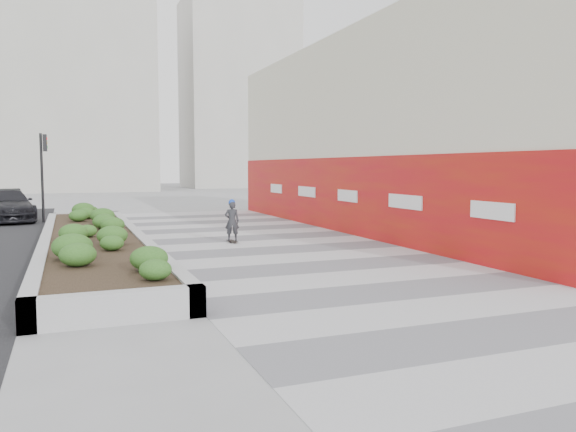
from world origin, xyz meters
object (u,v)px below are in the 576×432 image
Objects in this scene: traffic_signal_near at (43,164)px; planter at (93,237)px; skateboarder at (232,221)px; car_dark at (7,205)px.

planter is at bearing -80.65° from traffic_signal_near.
car_dark is at bearing 121.54° from skateboarder.
traffic_signal_near is at bearing 118.04° from skateboarder.
traffic_signal_near reaches higher than planter.
planter is at bearing 178.92° from skateboarder.
car_dark is at bearing 106.50° from planter.
skateboarder is 14.05m from car_dark.
skateboarder is (6.28, -10.33, -1.99)m from traffic_signal_near.
traffic_signal_near is at bearing 99.35° from planter.
planter is 4.57m from skateboarder.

